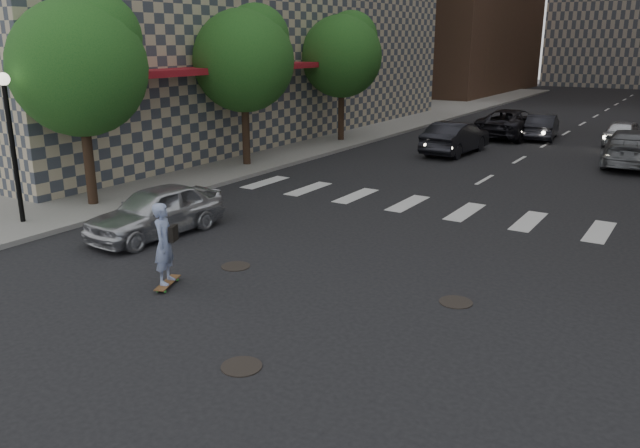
# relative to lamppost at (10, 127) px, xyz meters

# --- Properties ---
(ground) EXTENTS (160.00, 160.00, 0.00)m
(ground) POSITION_rel_lamppost_xyz_m (9.50, -0.50, -2.93)
(ground) COLOR black
(ground) RESTS_ON ground
(sidewalk_left) EXTENTS (13.00, 80.00, 0.15)m
(sidewalk_left) POSITION_rel_lamppost_xyz_m (-5.00, 19.50, -2.86)
(sidewalk_left) COLOR gray
(sidewalk_left) RESTS_ON ground
(lamppost) EXTENTS (0.36, 0.36, 4.28)m
(lamppost) POSITION_rel_lamppost_xyz_m (0.00, 0.00, 0.00)
(lamppost) COLOR black
(lamppost) RESTS_ON sidewalk_left
(tree_a) EXTENTS (4.20, 4.20, 6.60)m
(tree_a) POSITION_rel_lamppost_xyz_m (0.05, 2.64, 1.71)
(tree_a) COLOR #382619
(tree_a) RESTS_ON sidewalk_left
(tree_b) EXTENTS (4.20, 4.20, 6.60)m
(tree_b) POSITION_rel_lamppost_xyz_m (0.05, 10.64, 1.71)
(tree_b) COLOR #382619
(tree_b) RESTS_ON sidewalk_left
(tree_c) EXTENTS (4.20, 4.20, 6.60)m
(tree_c) POSITION_rel_lamppost_xyz_m (0.05, 18.64, 1.71)
(tree_c) COLOR #382619
(tree_c) RESTS_ON sidewalk_left
(manhole_a) EXTENTS (0.70, 0.70, 0.02)m
(manhole_a) POSITION_rel_lamppost_xyz_m (10.70, -3.00, -2.92)
(manhole_a) COLOR black
(manhole_a) RESTS_ON ground
(manhole_b) EXTENTS (0.70, 0.70, 0.02)m
(manhole_b) POSITION_rel_lamppost_xyz_m (7.50, 0.70, -2.92)
(manhole_b) COLOR black
(manhole_b) RESTS_ON ground
(manhole_c) EXTENTS (0.70, 0.70, 0.02)m
(manhole_c) POSITION_rel_lamppost_xyz_m (12.80, 1.50, -2.92)
(manhole_c) COLOR black
(manhole_c) RESTS_ON ground
(skateboarder) EXTENTS (0.66, 0.99, 1.93)m
(skateboarder) POSITION_rel_lamppost_xyz_m (7.04, -1.09, -1.92)
(skateboarder) COLOR brown
(skateboarder) RESTS_ON ground
(silver_sedan) EXTENTS (1.94, 4.24, 1.41)m
(silver_sedan) POSITION_rel_lamppost_xyz_m (4.00, 1.50, -2.23)
(silver_sedan) COLOR #BABCC1
(silver_sedan) RESTS_ON ground
(traffic_car_a) EXTENTS (1.88, 4.76, 1.54)m
(traffic_car_a) POSITION_rel_lamppost_xyz_m (6.41, 18.42, -2.16)
(traffic_car_a) COLOR black
(traffic_car_a) RESTS_ON ground
(traffic_car_b) EXTENTS (2.67, 5.58, 1.57)m
(traffic_car_b) POSITION_rel_lamppost_xyz_m (13.89, 19.73, -2.15)
(traffic_car_b) COLOR #55575C
(traffic_car_b) RESTS_ON ground
(traffic_car_c) EXTENTS (2.94, 5.80, 1.57)m
(traffic_car_c) POSITION_rel_lamppost_xyz_m (7.18, 25.14, -2.15)
(traffic_car_c) COLOR black
(traffic_car_c) RESTS_ON ground
(traffic_car_d) EXTENTS (1.84, 4.03, 1.34)m
(traffic_car_d) POSITION_rel_lamppost_xyz_m (12.92, 25.50, -2.26)
(traffic_car_d) COLOR #BABBC2
(traffic_car_d) RESTS_ON ground
(traffic_car_e) EXTENTS (1.97, 4.33, 1.38)m
(traffic_car_e) POSITION_rel_lamppost_xyz_m (8.79, 25.41, -2.24)
(traffic_car_e) COLOR black
(traffic_car_e) RESTS_ON ground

